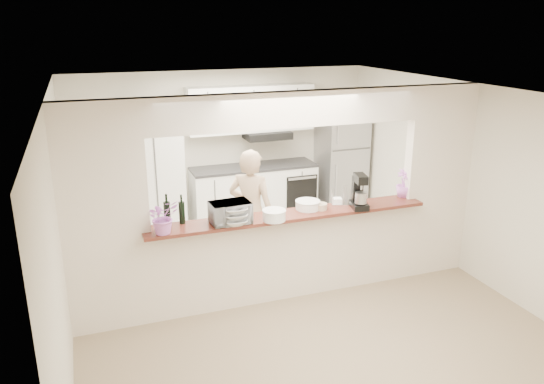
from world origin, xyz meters
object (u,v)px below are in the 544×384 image
toaster_oven (230,213)px  person (251,213)px  stand_mixer (359,193)px  refrigerator (341,163)px

toaster_oven → person: size_ratio=0.26×
toaster_oven → stand_mixer: size_ratio=1.04×
refrigerator → person: (-2.26, -1.85, -0.01)m
refrigerator → toaster_oven: bearing=-135.4°
refrigerator → person: refrigerator is taller
refrigerator → toaster_oven: (-2.78, -2.75, 0.36)m
stand_mixer → person: size_ratio=0.25×
refrigerator → toaster_oven: size_ratio=3.90×
refrigerator → person: size_ratio=1.01×
person → stand_mixer: bearing=177.8°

